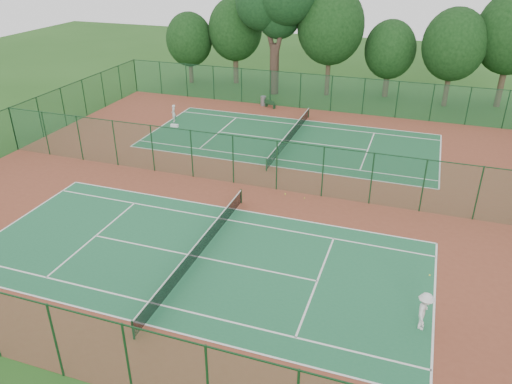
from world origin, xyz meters
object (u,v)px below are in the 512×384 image
at_px(player_far, 174,113).
at_px(trash_bin, 263,101).
at_px(bench, 270,104).
at_px(big_tree, 277,3).
at_px(player_near, 424,311).
at_px(kit_bag, 175,126).

xyz_separation_m(player_far, trash_bin, (6.16, 7.42, -0.33)).
height_order(bench, big_tree, big_tree).
bearing_deg(player_far, player_near, 23.48).
distance_m(bench, big_tree, 10.39).
height_order(kit_bag, big_tree, big_tree).
bearing_deg(bench, player_near, -36.71).
bearing_deg(kit_bag, trash_bin, 55.89).
xyz_separation_m(player_near, kit_bag, (-22.06, 19.63, -0.78)).
height_order(trash_bin, big_tree, big_tree).
distance_m(trash_bin, bench, 1.05).
distance_m(player_near, kit_bag, 29.54).
relative_size(player_near, kit_bag, 2.59).
xyz_separation_m(player_far, kit_bag, (0.71, -1.30, -0.67)).
distance_m(player_far, kit_bag, 1.63).
relative_size(player_near, big_tree, 0.14).
bearing_deg(player_far, trash_bin, 116.35).
bearing_deg(big_tree, player_near, -63.09).
bearing_deg(big_tree, bench, -78.34).
bearing_deg(player_near, player_far, 54.11).
distance_m(player_far, trash_bin, 9.65).
bearing_deg(player_far, bench, 110.32).
relative_size(trash_bin, bench, 0.73).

